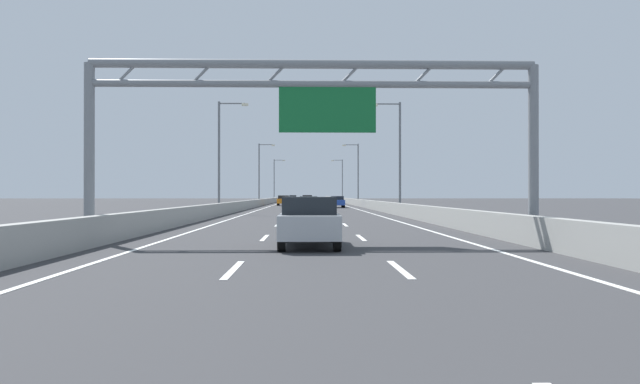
{
  "coord_description": "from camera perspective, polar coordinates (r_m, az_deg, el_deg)",
  "views": [
    {
      "loc": [
        -0.21,
        0.13,
        1.63
      ],
      "look_at": [
        1.5,
        77.25,
        1.94
      ],
      "focal_mm": 32.18,
      "sensor_mm": 36.0,
      "label": 1
    }
  ],
  "objects": [
    {
      "name": "lane_dash_right_14",
      "position": [
        129.4,
        -0.38,
        -0.95
      ],
      "size": [
        0.16,
        3.0,
        0.01
      ],
      "primitive_type": "cube",
      "color": "white",
      "rests_on": "ground_plane"
    },
    {
      "name": "lane_dash_right_15",
      "position": [
        138.4,
        -0.43,
        -0.91
      ],
      "size": [
        0.16,
        3.0,
        0.01
      ],
      "primitive_type": "cube",
      "color": "white",
      "rests_on": "ground_plane"
    },
    {
      "name": "lane_dash_right_5",
      "position": [
        48.44,
        1.11,
        -2.15
      ],
      "size": [
        0.16,
        3.0,
        0.01
      ],
      "primitive_type": "cube",
      "color": "white",
      "rests_on": "ground_plane"
    },
    {
      "name": "edge_line_right",
      "position": [
        88.06,
        2.29,
        -1.29
      ],
      "size": [
        0.16,
        176.0,
        0.01
      ],
      "primitive_type": "cube",
      "color": "white",
      "rests_on": "ground_plane"
    },
    {
      "name": "lane_dash_right_11",
      "position": [
        102.41,
        -0.14,
        -1.14
      ],
      "size": [
        0.16,
        3.0,
        0.01
      ],
      "primitive_type": "cube",
      "color": "white",
      "rests_on": "ground_plane"
    },
    {
      "name": "barrier_left",
      "position": [
        110.08,
        -4.75,
        -0.83
      ],
      "size": [
        0.45,
        220.0,
        0.95
      ],
      "color": "#9E9E99",
      "rests_on": "ground_plane"
    },
    {
      "name": "lane_dash_left_12",
      "position": [
        111.4,
        -2.09,
        -1.07
      ],
      "size": [
        0.16,
        3.0,
        0.01
      ],
      "primitive_type": "cube",
      "color": "white",
      "rests_on": "ground_plane"
    },
    {
      "name": "lane_dash_right_9",
      "position": [
        84.41,
        0.1,
        -1.34
      ],
      "size": [
        0.16,
        3.0,
        0.01
      ],
      "primitive_type": "cube",
      "color": "white",
      "rests_on": "ground_plane"
    },
    {
      "name": "lane_dash_left_6",
      "position": [
        57.42,
        -2.86,
        -1.85
      ],
      "size": [
        0.16,
        3.0,
        0.01
      ],
      "primitive_type": "cube",
      "color": "white",
      "rests_on": "ground_plane"
    },
    {
      "name": "lane_dash_left_1",
      "position": [
        12.58,
        -8.61,
        -7.64
      ],
      "size": [
        0.16,
        3.0,
        0.01
      ],
      "primitive_type": "cube",
      "color": "white",
      "rests_on": "ground_plane"
    },
    {
      "name": "barrier_right",
      "position": [
        110.11,
        2.44,
        -0.83
      ],
      "size": [
        0.45,
        220.0,
        0.95
      ],
      "color": "#9E9E99",
      "rests_on": "ground_plane"
    },
    {
      "name": "silver_car",
      "position": [
        17.79,
        -1.08,
        -2.92
      ],
      "size": [
        1.8,
        4.23,
        1.55
      ],
      "color": "#A8ADB2",
      "rests_on": "ground_plane"
    },
    {
      "name": "red_car",
      "position": [
        97.94,
        -1.27,
        -0.74
      ],
      "size": [
        1.83,
        4.23,
        1.5
      ],
      "color": "red",
      "rests_on": "ground_plane"
    },
    {
      "name": "lane_dash_right_13",
      "position": [
        120.4,
        -0.31,
        -1.01
      ],
      "size": [
        0.16,
        3.0,
        0.01
      ],
      "primitive_type": "cube",
      "color": "white",
      "rests_on": "ground_plane"
    },
    {
      "name": "lane_dash_left_14",
      "position": [
        129.39,
        -1.97,
        -0.95
      ],
      "size": [
        0.16,
        3.0,
        0.01
      ],
      "primitive_type": "cube",
      "color": "white",
      "rests_on": "ground_plane"
    },
    {
      "name": "lane_dash_left_8",
      "position": [
        75.41,
        -2.48,
        -1.47
      ],
      "size": [
        0.16,
        3.0,
        0.01
      ],
      "primitive_type": "cube",
      "color": "white",
      "rests_on": "ground_plane"
    },
    {
      "name": "lane_dash_left_9",
      "position": [
        84.4,
        -2.35,
        -1.34
      ],
      "size": [
        0.16,
        3.0,
        0.01
      ],
      "primitive_type": "cube",
      "color": "white",
      "rests_on": "ground_plane"
    },
    {
      "name": "lane_dash_left_13",
      "position": [
        120.4,
        -2.02,
        -1.01
      ],
      "size": [
        0.16,
        3.0,
        0.01
      ],
      "primitive_type": "cube",
      "color": "white",
      "rests_on": "ground_plane"
    },
    {
      "name": "streetlamp_left_far",
      "position": [
        89.32,
        -5.93,
        2.19
      ],
      "size": [
        2.58,
        0.28,
        9.5
      ],
      "color": "slate",
      "rests_on": "ground_plane"
    },
    {
      "name": "lane_dash_right_12",
      "position": [
        111.4,
        -0.23,
        -1.07
      ],
      "size": [
        0.16,
        3.0,
        0.01
      ],
      "primitive_type": "cube",
      "color": "white",
      "rests_on": "ground_plane"
    },
    {
      "name": "lane_dash_left_16",
      "position": [
        147.39,
        -1.88,
        -0.87
      ],
      "size": [
        0.16,
        3.0,
        0.01
      ],
      "primitive_type": "cube",
      "color": "white",
      "rests_on": "ground_plane"
    },
    {
      "name": "lane_dash_left_7",
      "position": [
        66.41,
        -2.64,
        -1.63
      ],
      "size": [
        0.16,
        3.0,
        0.01
      ],
      "primitive_type": "cube",
      "color": "white",
      "rests_on": "ground_plane"
    },
    {
      "name": "streetlamp_right_distant",
      "position": [
        129.49,
        2.13,
        1.43
      ],
      "size": [
        2.58,
        0.28,
        9.5
      ],
      "color": "slate",
      "rests_on": "ground_plane"
    },
    {
      "name": "streetlamp_right_far",
      "position": [
        89.35,
        3.66,
        2.18
      ],
      "size": [
        2.58,
        0.28,
        9.5
      ],
      "color": "slate",
      "rests_on": "ground_plane"
    },
    {
      "name": "lane_dash_right_8",
      "position": [
        75.42,
        0.26,
        -1.47
      ],
      "size": [
        0.16,
        3.0,
        0.01
      ],
      "primitive_type": "cube",
      "color": "white",
      "rests_on": "ground_plane"
    },
    {
      "name": "lane_dash_left_10",
      "position": [
        93.4,
        -2.24,
        -1.23
      ],
      "size": [
        0.16,
        3.0,
        0.01
      ],
      "primitive_type": "cube",
      "color": "white",
      "rests_on": "ground_plane"
    },
    {
      "name": "lane_dash_left_2",
      "position": [
        21.49,
        -5.53,
        -4.56
      ],
      "size": [
        0.16,
        3.0,
        0.01
      ],
      "primitive_type": "cube",
      "color": "white",
      "rests_on": "ground_plane"
    },
    {
      "name": "white_car",
      "position": [
        129.4,
        -2.72,
        -0.62
      ],
      "size": [
        1.8,
        4.59,
        1.45
      ],
      "color": "silver",
      "rests_on": "ground_plane"
    },
    {
      "name": "orange_car",
      "position": [
        83.73,
        -3.63,
        -0.82
      ],
      "size": [
        1.82,
        4.29,
        1.47
      ],
      "color": "orange",
      "rests_on": "ground_plane"
    },
    {
      "name": "lane_dash_left_5",
      "position": [
        48.43,
        -3.15,
        -2.15
      ],
      "size": [
        0.16,
        3.0,
        0.01
      ],
      "primitive_type": "cube",
      "color": "white",
      "rests_on": "ground_plane"
    },
    {
      "name": "lane_dash_right_16",
      "position": [
        147.4,
        -0.49,
        -0.87
      ],
      "size": [
        0.16,
        3.0,
        0.01
      ],
      "primitive_type": "cube",
      "color": "white",
      "rests_on": "ground_plane"
    },
    {
      "name": "sign_gantry",
      "position": [
        20.32,
        -0.49,
        8.83
      ],
      "size": [
        15.94,
        0.36,
        6.36
      ],
      "color": "gray",
      "rests_on": "ground_plane"
    },
    {
      "name": "lane_dash_right_2",
      "position": [
        21.53,
        4.1,
        -4.55
      ],
      "size": [
        0.16,
        3.0,
        0.01
      ],
      "primitive_type": "cube",
      "color": "white",
      "rests_on": "ground_plane"
    },
    {
      "name": "lane_dash_right_17",
      "position": [
        156.4,
        -0.53,
        -0.83
      ],
      "size": [
        0.16,
        3.0,
        0.01
      ],
      "primitive_type": "cube",
      "color": "white",
      "rests_on": "ground_plane"
    },
    {
      "name": "lane_dash_right_6",
      "position": [
        57.43,
        0.74,
        -1.85
      ],
      "size": [
        0.16,
        3.0,
        0.01
      ],
      "primitive_type": "cube",
      "color": "white",
      "rests_on": "ground_plane"
    },
    {
      "name": "lane_dash_left_11",
      "position": [
        102.4,
        -2.16,
        -1.14
      ],
      "size": [
        0.16,
        3.0,
        0.01
      ],
      "primitive_type": "cube",
      "color": "white",
      "rests_on": "ground_plane"
    },
    {
      "name": "lane_dash_right_7",
      "position": [
        66.42,
        0.47,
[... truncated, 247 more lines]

